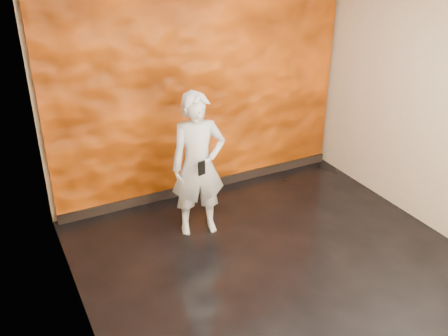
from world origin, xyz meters
TOP-DOWN VIEW (x-y plane):
  - room at (0.00, 0.00)m, footprint 4.02×4.02m
  - feature_wall at (0.00, 1.96)m, footprint 3.90×0.06m
  - baseboard at (0.00, 1.92)m, footprint 3.90×0.04m
  - man at (-0.47, 1.06)m, footprint 0.68×0.52m
  - phone at (-0.53, 0.83)m, footprint 0.09×0.04m

SIDE VIEW (x-z plane):
  - baseboard at x=0.00m, z-range 0.00..0.12m
  - man at x=-0.47m, z-range 0.00..1.68m
  - phone at x=-0.53m, z-range 0.84..1.00m
  - feature_wall at x=0.00m, z-range 0.00..2.75m
  - room at x=0.00m, z-range -0.01..2.81m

